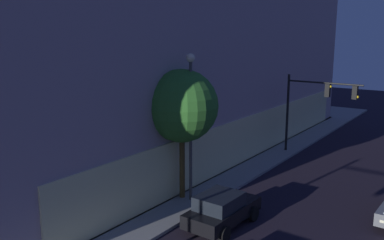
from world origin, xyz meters
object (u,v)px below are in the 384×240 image
(street_lamp_sidewalk, at_px, (191,110))
(sidewalk_tree, at_px, (182,106))
(traffic_light_far_corner, at_px, (316,99))
(car_black, at_px, (222,209))
(modern_building, at_px, (91,14))

(street_lamp_sidewalk, height_order, sidewalk_tree, street_lamp_sidewalk)
(traffic_light_far_corner, height_order, car_black, traffic_light_far_corner)
(modern_building, distance_m, street_lamp_sidewalk, 19.20)
(modern_building, relative_size, sidewalk_tree, 5.46)
(traffic_light_far_corner, distance_m, street_lamp_sidewalk, 12.20)
(street_lamp_sidewalk, xyz_separation_m, sidewalk_tree, (-0.01, 0.55, 0.13))
(traffic_light_far_corner, relative_size, street_lamp_sidewalk, 0.75)
(modern_building, bearing_deg, traffic_light_far_corner, -79.06)
(traffic_light_far_corner, bearing_deg, sidewalk_tree, 166.37)
(car_black, bearing_deg, traffic_light_far_corner, 2.00)
(modern_building, height_order, traffic_light_far_corner, modern_building)
(car_black, bearing_deg, street_lamp_sidewalk, 62.18)
(modern_building, xyz_separation_m, street_lamp_sidewalk, (-8.32, -16.42, -5.45))
(traffic_light_far_corner, relative_size, sidewalk_tree, 0.83)
(modern_building, distance_m, sidewalk_tree, 18.70)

